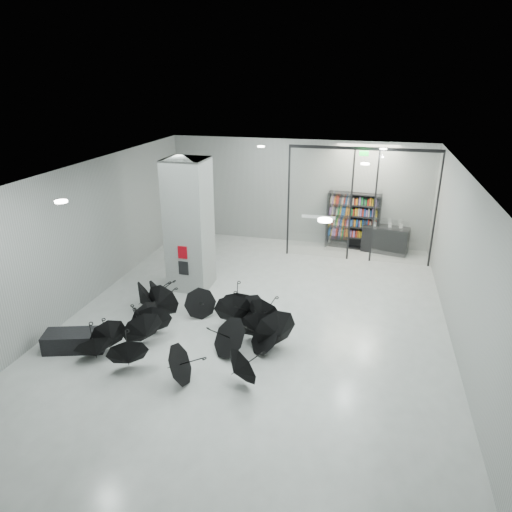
% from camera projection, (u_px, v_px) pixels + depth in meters
% --- Properties ---
extents(room, '(14.00, 14.02, 4.01)m').
position_uv_depth(room, '(253.00, 224.00, 11.21)').
color(room, '#949794').
rests_on(room, ground).
extents(column, '(1.20, 1.20, 4.00)m').
position_uv_depth(column, '(189.00, 225.00, 13.88)').
color(column, slate).
rests_on(column, ground).
extents(fire_cabinet, '(0.28, 0.04, 0.38)m').
position_uv_depth(fire_cabinet, '(183.00, 252.00, 13.56)').
color(fire_cabinet, '#A50A07').
rests_on(fire_cabinet, column).
extents(info_panel, '(0.30, 0.03, 0.42)m').
position_uv_depth(info_panel, '(183.00, 268.00, 13.74)').
color(info_panel, black).
rests_on(info_panel, column).
extents(exit_sign, '(0.30, 0.06, 0.15)m').
position_uv_depth(exit_sign, '(364.00, 153.00, 15.10)').
color(exit_sign, '#0CE533').
rests_on(exit_sign, room).
extents(glass_partition, '(5.06, 0.08, 4.00)m').
position_uv_depth(glass_partition, '(360.00, 201.00, 15.88)').
color(glass_partition, silver).
rests_on(glass_partition, ground).
extents(bench, '(1.55, 1.01, 0.46)m').
position_uv_depth(bench, '(75.00, 341.00, 11.14)').
color(bench, black).
rests_on(bench, ground).
extents(bookshelf, '(1.98, 0.61, 2.14)m').
position_uv_depth(bookshelf, '(353.00, 221.00, 17.46)').
color(bookshelf, black).
rests_on(bookshelf, ground).
extents(shop_counter, '(1.75, 0.99, 0.99)m').
position_uv_depth(shop_counter, '(385.00, 240.00, 17.20)').
color(shop_counter, black).
rests_on(shop_counter, ground).
extents(umbrella_cluster, '(5.41, 4.50, 1.27)m').
position_uv_depth(umbrella_cluster, '(197.00, 329.00, 11.51)').
color(umbrella_cluster, black).
rests_on(umbrella_cluster, ground).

